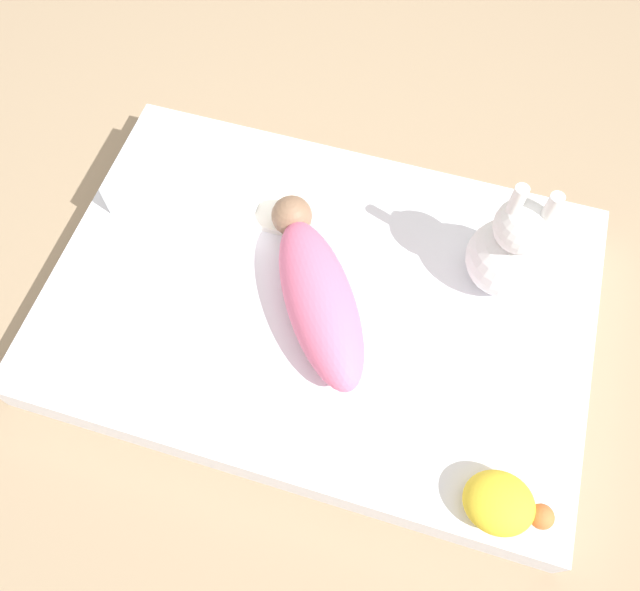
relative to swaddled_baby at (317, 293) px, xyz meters
The scene contains 7 objects.
ground_plane 0.20m from the swaddled_baby, 95.54° to the left, with size 12.00×12.00×0.00m, color #9E8466.
bed_mattress 0.14m from the swaddled_baby, 95.54° to the left, with size 1.41×0.96×0.13m.
burp_cloth 0.32m from the swaddled_baby, 124.86° to the left, with size 0.20×0.17×0.02m.
swaddled_baby is the anchor object (origin of this frame).
pillow 0.51m from the swaddled_baby, 149.17° to the left, with size 0.39×0.31×0.11m.
bunny_plush 0.49m from the swaddled_baby, 26.83° to the left, with size 0.20×0.20×0.37m.
turtle_plush 0.64m from the swaddled_baby, 34.56° to the right, with size 0.20×0.14×0.09m.
Camera 1 is at (0.21, -0.71, 1.58)m, focal length 35.00 mm.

